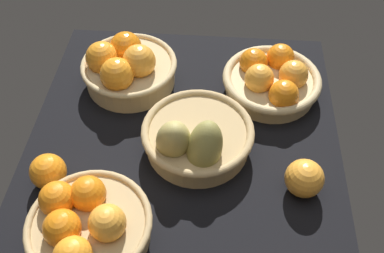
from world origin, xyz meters
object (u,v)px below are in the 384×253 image
basket_near_right (86,225)px  loose_orange_side_gap (48,172)px  basket_near_left (127,67)px  basket_far_left (272,79)px  basket_center_pears (196,138)px  loose_orange_front_gap (304,178)px

basket_near_right → loose_orange_side_gap: basket_near_right is taller
basket_near_left → basket_far_left: bearing=89.6°
loose_orange_side_gap → basket_near_left: bearing=160.7°
basket_center_pears → basket_near_left: (-20.87, -18.89, 0.95)cm
basket_near_right → loose_orange_side_gap: bearing=-137.0°
loose_orange_side_gap → loose_orange_front_gap: bearing=92.5°
basket_far_left → loose_orange_front_gap: bearing=10.5°
basket_near_right → loose_orange_front_gap: basket_near_right is taller
basket_center_pears → loose_orange_side_gap: size_ratio=3.29×
basket_near_left → loose_orange_front_gap: size_ratio=2.99×
loose_orange_front_gap → loose_orange_side_gap: (2.30, -53.04, -0.24)cm
basket_far_left → loose_orange_side_gap: bearing=-56.6°
basket_far_left → basket_center_pears: (20.59, -17.64, 0.30)cm
basket_near_right → loose_orange_front_gap: (-14.09, 42.05, -0.31)cm
basket_near_right → loose_orange_side_gap: 16.13cm
basket_far_left → loose_orange_front_gap: basket_far_left is taller
loose_orange_front_gap → basket_center_pears: bearing=-110.4°
basket_far_left → basket_center_pears: bearing=-40.6°
basket_far_left → loose_orange_side_gap: size_ratio=3.22×
basket_far_left → loose_orange_front_gap: (29.17, 5.38, 0.03)cm
basket_near_right → loose_orange_side_gap: size_ratio=3.15×
basket_far_left → basket_center_pears: 27.11cm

